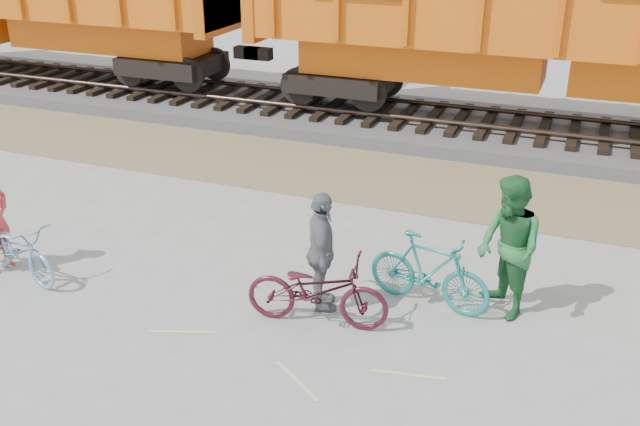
# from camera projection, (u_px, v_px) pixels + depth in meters

# --- Properties ---
(ground) EXTENTS (120.00, 120.00, 0.00)m
(ground) POSITION_uv_depth(u_px,v_px,m) (278.00, 317.00, 9.70)
(ground) COLOR #9E9E99
(ground) RESTS_ON ground
(gravel_strip) EXTENTS (120.00, 3.00, 0.02)m
(gravel_strip) POSITION_uv_depth(u_px,v_px,m) (391.00, 179.00, 14.37)
(gravel_strip) COLOR #8B7A56
(gravel_strip) RESTS_ON ground
(ballast_bed) EXTENTS (120.00, 4.00, 0.30)m
(ballast_bed) POSITION_uv_depth(u_px,v_px,m) (432.00, 125.00, 17.28)
(ballast_bed) COLOR slate
(ballast_bed) RESTS_ON ground
(track) EXTENTS (120.00, 2.60, 0.24)m
(track) POSITION_uv_depth(u_px,v_px,m) (433.00, 112.00, 17.15)
(track) COLOR black
(track) RESTS_ON ballast_bed
(hopper_car_center) EXTENTS (14.00, 3.13, 4.65)m
(hopper_car_center) POSITION_uv_depth(u_px,v_px,m) (566.00, 10.00, 15.21)
(hopper_car_center) COLOR black
(hopper_car_center) RESTS_ON track
(bicycle_blue) EXTENTS (1.81, 1.02, 0.90)m
(bicycle_blue) POSITION_uv_depth(u_px,v_px,m) (18.00, 250.00, 10.54)
(bicycle_blue) COLOR #7CA9CE
(bicycle_blue) RESTS_ON ground
(bicycle_teal) EXTENTS (1.83, 0.81, 1.07)m
(bicycle_teal) POSITION_uv_depth(u_px,v_px,m) (429.00, 271.00, 9.77)
(bicycle_teal) COLOR teal
(bicycle_teal) RESTS_ON ground
(bicycle_maroon) EXTENTS (1.98, 0.93, 1.00)m
(bicycle_maroon) POSITION_uv_depth(u_px,v_px,m) (317.00, 290.00, 9.35)
(bicycle_maroon) COLOR #491522
(bicycle_maroon) RESTS_ON ground
(person_man) EXTENTS (1.18, 1.21, 1.97)m
(person_man) POSITION_uv_depth(u_px,v_px,m) (509.00, 248.00, 9.42)
(person_man) COLOR #276934
(person_man) RESTS_ON ground
(person_woman) EXTENTS (0.80, 1.09, 1.71)m
(person_woman) POSITION_uv_depth(u_px,v_px,m) (321.00, 252.00, 9.58)
(person_woman) COLOR slate
(person_woman) RESTS_ON ground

